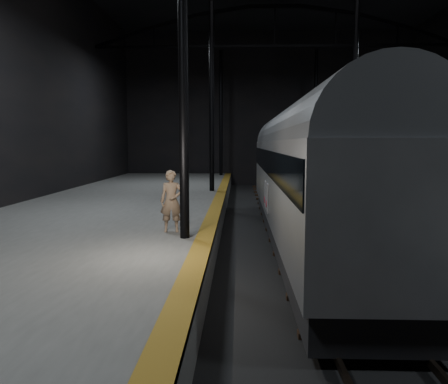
{
  "coord_description": "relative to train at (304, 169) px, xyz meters",
  "views": [
    {
      "loc": [
        -2.3,
        -15.82,
        3.6
      ],
      "look_at": [
        -2.8,
        -1.5,
        2.0
      ],
      "focal_mm": 35.0,
      "sensor_mm": 36.0,
      "label": 1
    }
  ],
  "objects": [
    {
      "name": "ground",
      "position": [
        0.0,
        0.31,
        -2.71
      ],
      "size": [
        44.0,
        44.0,
        0.0
      ],
      "primitive_type": "plane",
      "color": "black",
      "rests_on": "ground"
    },
    {
      "name": "platform_left",
      "position": [
        -7.5,
        0.31,
        -2.21
      ],
      "size": [
        9.0,
        43.8,
        1.0
      ],
      "primitive_type": "cube",
      "color": "#545451",
      "rests_on": "ground"
    },
    {
      "name": "train",
      "position": [
        0.0,
        0.0,
        0.0
      ],
      "size": [
        2.73,
        18.2,
        4.86
      ],
      "color": "gray",
      "rests_on": "ground"
    },
    {
      "name": "tactile_strip",
      "position": [
        -3.25,
        0.31,
        -1.71
      ],
      "size": [
        0.5,
        43.8,
        0.01
      ],
      "primitive_type": "cube",
      "color": "olive",
      "rests_on": "platform_left"
    },
    {
      "name": "woman",
      "position": [
        -4.29,
        -2.87,
        -0.8
      ],
      "size": [
        0.7,
        0.5,
        1.82
      ],
      "primitive_type": "imported",
      "rotation": [
        0.0,
        0.0,
        0.1
      ],
      "color": "#98785D",
      "rests_on": "platform_left"
    },
    {
      "name": "track",
      "position": [
        0.0,
        0.31,
        -2.65
      ],
      "size": [
        2.4,
        43.0,
        0.24
      ],
      "color": "#3F3328",
      "rests_on": "ground"
    }
  ]
}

